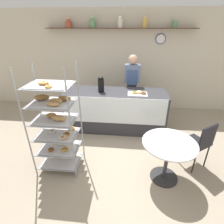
{
  "coord_description": "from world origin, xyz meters",
  "views": [
    {
      "loc": [
        0.3,
        -2.57,
        2.29
      ],
      "look_at": [
        0.0,
        0.41,
        0.8
      ],
      "focal_mm": 28.0,
      "sensor_mm": 36.0,
      "label": 1
    }
  ],
  "objects_px": {
    "coffee_carafe": "(101,85)",
    "cafe_chair": "(201,141)",
    "person_worker": "(132,85)",
    "cafe_table": "(168,151)",
    "pastry_rack": "(56,126)",
    "donut_tray_counter": "(138,93)"
  },
  "relations": [
    {
      "from": "cafe_table",
      "to": "pastry_rack",
      "type": "bearing_deg",
      "value": 177.04
    },
    {
      "from": "pastry_rack",
      "to": "person_worker",
      "type": "relative_size",
      "value": 1.09
    },
    {
      "from": "cafe_chair",
      "to": "coffee_carafe",
      "type": "bearing_deg",
      "value": -67.07
    },
    {
      "from": "pastry_rack",
      "to": "donut_tray_counter",
      "type": "bearing_deg",
      "value": 44.77
    },
    {
      "from": "coffee_carafe",
      "to": "donut_tray_counter",
      "type": "xyz_separation_m",
      "value": [
        0.83,
        -0.04,
        -0.15
      ]
    },
    {
      "from": "coffee_carafe",
      "to": "cafe_chair",
      "type": "bearing_deg",
      "value": -32.13
    },
    {
      "from": "pastry_rack",
      "to": "person_worker",
      "type": "bearing_deg",
      "value": 58.36
    },
    {
      "from": "cafe_table",
      "to": "donut_tray_counter",
      "type": "height_order",
      "value": "donut_tray_counter"
    },
    {
      "from": "pastry_rack",
      "to": "person_worker",
      "type": "height_order",
      "value": "pastry_rack"
    },
    {
      "from": "person_worker",
      "to": "donut_tray_counter",
      "type": "relative_size",
      "value": 3.94
    },
    {
      "from": "pastry_rack",
      "to": "cafe_chair",
      "type": "height_order",
      "value": "pastry_rack"
    },
    {
      "from": "cafe_table",
      "to": "person_worker",
      "type": "bearing_deg",
      "value": 105.8
    },
    {
      "from": "pastry_rack",
      "to": "cafe_table",
      "type": "xyz_separation_m",
      "value": [
        1.78,
        -0.09,
        -0.3
      ]
    },
    {
      "from": "person_worker",
      "to": "cafe_table",
      "type": "relative_size",
      "value": 2.05
    },
    {
      "from": "person_worker",
      "to": "cafe_table",
      "type": "bearing_deg",
      "value": -74.2
    },
    {
      "from": "coffee_carafe",
      "to": "donut_tray_counter",
      "type": "relative_size",
      "value": 0.82
    },
    {
      "from": "pastry_rack",
      "to": "person_worker",
      "type": "distance_m",
      "value": 2.3
    },
    {
      "from": "cafe_table",
      "to": "cafe_chair",
      "type": "height_order",
      "value": "cafe_chair"
    },
    {
      "from": "person_worker",
      "to": "cafe_table",
      "type": "height_order",
      "value": "person_worker"
    },
    {
      "from": "person_worker",
      "to": "donut_tray_counter",
      "type": "height_order",
      "value": "person_worker"
    },
    {
      "from": "pastry_rack",
      "to": "donut_tray_counter",
      "type": "xyz_separation_m",
      "value": [
        1.35,
        1.34,
        0.12
      ]
    },
    {
      "from": "pastry_rack",
      "to": "donut_tray_counter",
      "type": "height_order",
      "value": "pastry_rack"
    }
  ]
}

